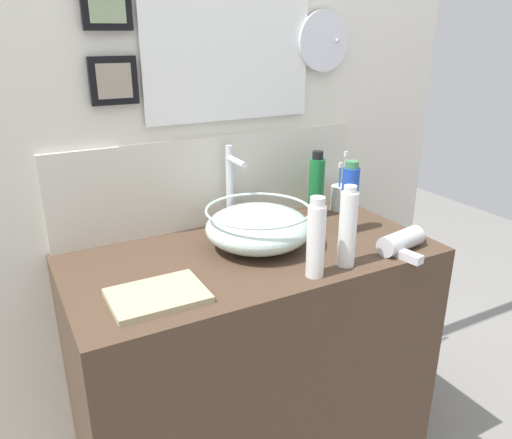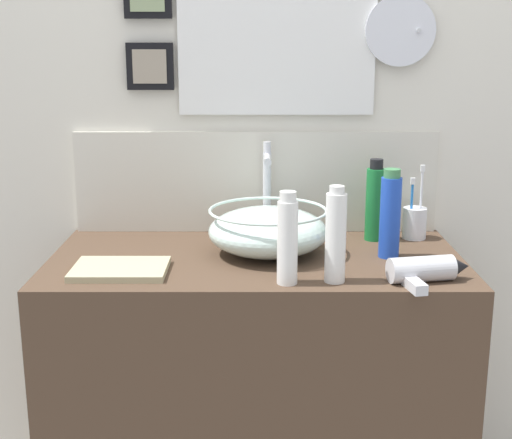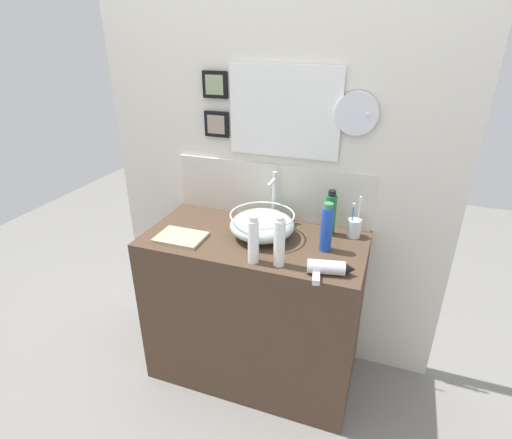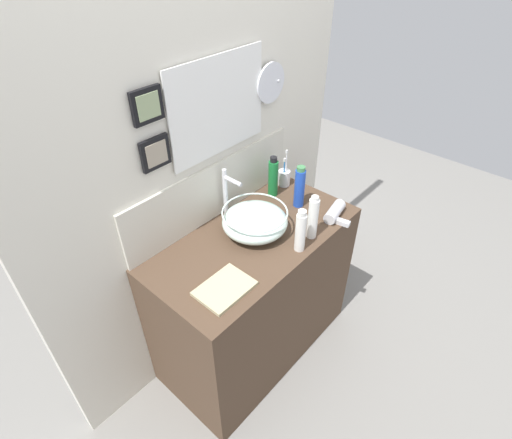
# 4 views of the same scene
# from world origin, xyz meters

# --- Properties ---
(ground_plane) EXTENTS (6.00, 6.00, 0.00)m
(ground_plane) POSITION_xyz_m (0.00, 0.00, 0.00)
(ground_plane) COLOR gray
(vanity_counter) EXTENTS (1.07, 0.54, 0.84)m
(vanity_counter) POSITION_xyz_m (0.00, 0.00, 0.42)
(vanity_counter) COLOR #4C3828
(vanity_counter) RESTS_ON ground
(back_panel) EXTENTS (1.84, 0.10, 2.40)m
(back_panel) POSITION_xyz_m (0.00, 0.30, 1.20)
(back_panel) COLOR silver
(back_panel) RESTS_ON ground
(glass_bowl_sink) EXTENTS (0.31, 0.31, 0.12)m
(glass_bowl_sink) POSITION_xyz_m (0.03, 0.03, 0.90)
(glass_bowl_sink) COLOR silver
(glass_bowl_sink) RESTS_ON vanity_counter
(faucet) EXTENTS (0.02, 0.12, 0.27)m
(faucet) POSITION_xyz_m (0.03, 0.21, 0.99)
(faucet) COLOR silver
(faucet) RESTS_ON vanity_counter
(hair_drier) EXTENTS (0.20, 0.15, 0.06)m
(hair_drier) POSITION_xyz_m (0.40, -0.20, 0.87)
(hair_drier) COLOR silver
(hair_drier) RESTS_ON vanity_counter
(toothbrush_cup) EXTENTS (0.07, 0.07, 0.21)m
(toothbrush_cup) POSITION_xyz_m (0.45, 0.18, 0.88)
(toothbrush_cup) COLOR silver
(toothbrush_cup) RESTS_ON vanity_counter
(lotion_bottle) EXTENTS (0.05, 0.05, 0.23)m
(lotion_bottle) POSITION_xyz_m (0.18, -0.20, 0.95)
(lotion_bottle) COLOR white
(lotion_bottle) RESTS_ON vanity_counter
(soap_dispenser) EXTENTS (0.05, 0.05, 0.23)m
(soap_dispenser) POSITION_xyz_m (0.34, 0.00, 0.95)
(soap_dispenser) COLOR blue
(soap_dispenser) RESTS_ON vanity_counter
(spray_bottle) EXTENTS (0.05, 0.05, 0.22)m
(spray_bottle) POSITION_xyz_m (0.07, -0.21, 0.94)
(spray_bottle) COLOR white
(spray_bottle) RESTS_ON vanity_counter
(shampoo_bottle) EXTENTS (0.05, 0.05, 0.23)m
(shampoo_bottle) POSITION_xyz_m (0.33, 0.16, 0.95)
(shampoo_bottle) COLOR #197233
(shampoo_bottle) RESTS_ON vanity_counter
(hand_towel) EXTENTS (0.23, 0.17, 0.02)m
(hand_towel) POSITION_xyz_m (-0.33, -0.13, 0.85)
(hand_towel) COLOR tan
(hand_towel) RESTS_ON vanity_counter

